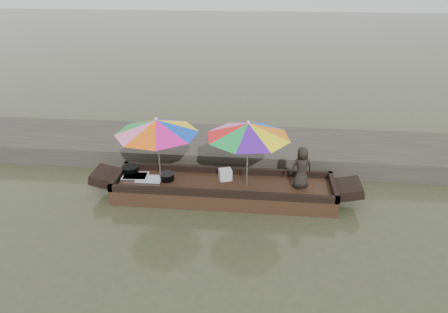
# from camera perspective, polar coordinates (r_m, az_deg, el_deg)

# --- Properties ---
(water) EXTENTS (80.00, 80.00, 0.00)m
(water) POSITION_cam_1_polar(r_m,az_deg,el_deg) (9.25, -0.06, -5.85)
(water) COLOR #353B24
(water) RESTS_ON ground
(dock) EXTENTS (22.00, 2.20, 0.50)m
(dock) POSITION_cam_1_polar(r_m,az_deg,el_deg) (11.07, 1.10, 1.23)
(dock) COLOR #2D2B26
(dock) RESTS_ON ground
(boat_hull) EXTENTS (4.98, 1.20, 0.35)m
(boat_hull) POSITION_cam_1_polar(r_m,az_deg,el_deg) (9.16, -0.06, -4.92)
(boat_hull) COLOR black
(boat_hull) RESTS_ON water
(cooking_pot) EXTENTS (0.38, 0.38, 0.20)m
(cooking_pot) POSITION_cam_1_polar(r_m,az_deg,el_deg) (9.69, -13.20, -1.96)
(cooking_pot) COLOR black
(cooking_pot) RESTS_ON boat_hull
(tray_crayfish) EXTENTS (0.62, 0.45, 0.09)m
(tray_crayfish) POSITION_cam_1_polar(r_m,az_deg,el_deg) (9.49, -12.54, -2.92)
(tray_crayfish) COLOR silver
(tray_crayfish) RESTS_ON boat_hull
(tray_scallop) EXTENTS (0.60, 0.43, 0.06)m
(tray_scallop) POSITION_cam_1_polar(r_m,az_deg,el_deg) (9.34, -10.65, -3.32)
(tray_scallop) COLOR silver
(tray_scallop) RESTS_ON boat_hull
(charcoal_grill) EXTENTS (0.32, 0.32, 0.15)m
(charcoal_grill) POSITION_cam_1_polar(r_m,az_deg,el_deg) (9.31, -8.14, -2.90)
(charcoal_grill) COLOR black
(charcoal_grill) RESTS_ON boat_hull
(supply_bag) EXTENTS (0.34, 0.30, 0.26)m
(supply_bag) POSITION_cam_1_polar(r_m,az_deg,el_deg) (9.20, 0.18, -2.59)
(supply_bag) COLOR silver
(supply_bag) RESTS_ON boat_hull
(vendor) EXTENTS (0.54, 0.42, 0.97)m
(vendor) POSITION_cam_1_polar(r_m,az_deg,el_deg) (8.89, 11.02, -1.58)
(vendor) COLOR black
(vendor) RESTS_ON boat_hull
(umbrella_bow) EXTENTS (2.21, 2.21, 1.55)m
(umbrella_bow) POSITION_cam_1_polar(r_m,az_deg,el_deg) (8.96, -9.34, 0.85)
(umbrella_bow) COLOR yellow
(umbrella_bow) RESTS_ON boat_hull
(umbrella_stern) EXTENTS (2.19, 2.19, 1.55)m
(umbrella_stern) POSITION_cam_1_polar(r_m,az_deg,el_deg) (8.68, 3.38, 0.30)
(umbrella_stern) COLOR orange
(umbrella_stern) RESTS_ON boat_hull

